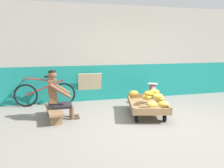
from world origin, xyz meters
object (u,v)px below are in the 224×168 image
(plastic_crate, at_px, (152,98))
(weighing_scale, at_px, (153,88))
(banana_cart, at_px, (147,105))
(low_bench, at_px, (54,111))
(sign_board, at_px, (90,87))
(vendor_seated, at_px, (57,95))
(bicycle_near_left, at_px, (45,94))

(plastic_crate, xyz_separation_m, weighing_scale, (-0.00, -0.00, 0.30))
(banana_cart, height_order, low_bench, banana_cart)
(sign_board, bearing_deg, banana_cart, -57.18)
(vendor_seated, xyz_separation_m, bicycle_near_left, (-0.31, 1.26, -0.21))
(weighing_scale, relative_size, sign_board, 0.35)
(banana_cart, xyz_separation_m, weighing_scale, (0.59, 0.97, 0.21))
(low_bench, relative_size, plastic_crate, 3.13)
(banana_cart, bearing_deg, low_bench, 174.24)
(banana_cart, relative_size, bicycle_near_left, 0.97)
(banana_cart, relative_size, weighing_scale, 5.34)
(low_bench, distance_m, sign_board, 1.87)
(banana_cart, height_order, plastic_crate, banana_cart)
(plastic_crate, relative_size, sign_board, 0.42)
(low_bench, height_order, weighing_scale, weighing_scale)
(sign_board, bearing_deg, vendor_seated, -123.16)
(low_bench, distance_m, weighing_scale, 2.90)
(vendor_seated, distance_m, bicycle_near_left, 1.31)
(banana_cart, height_order, sign_board, sign_board)
(plastic_crate, distance_m, bicycle_near_left, 3.06)
(banana_cart, height_order, vendor_seated, vendor_seated)
(banana_cart, bearing_deg, weighing_scale, 58.45)
(sign_board, bearing_deg, bicycle_near_left, -168.86)
(low_bench, height_order, plastic_crate, plastic_crate)
(vendor_seated, height_order, bicycle_near_left, vendor_seated)
(weighing_scale, height_order, sign_board, sign_board)
(plastic_crate, bearing_deg, sign_board, 155.99)
(low_bench, distance_m, plastic_crate, 2.89)
(banana_cart, distance_m, weighing_scale, 1.16)
(banana_cart, distance_m, sign_board, 2.07)
(bicycle_near_left, bearing_deg, weighing_scale, -9.58)
(bicycle_near_left, height_order, sign_board, sign_board)
(weighing_scale, distance_m, bicycle_near_left, 3.06)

